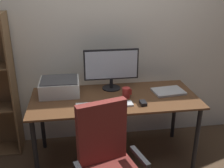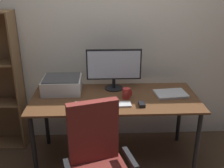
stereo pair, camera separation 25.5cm
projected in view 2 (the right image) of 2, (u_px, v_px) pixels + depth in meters
ground_plane at (115, 157)px, 2.98m from camera, size 12.00×12.00×0.00m
back_wall at (113, 32)px, 3.00m from camera, size 6.40×0.10×2.60m
desk at (115, 104)px, 2.74m from camera, size 1.69×0.74×0.74m
monitor at (114, 67)px, 2.83m from camera, size 0.58×0.20×0.44m
keyboard at (116, 105)px, 2.53m from camera, size 0.29×0.12×0.02m
mouse at (142, 104)px, 2.52m from camera, size 0.06×0.10×0.03m
coffee_mug at (126, 93)px, 2.67m from camera, size 0.10×0.08×0.11m
laptop at (171, 94)px, 2.76m from camera, size 0.34×0.26×0.02m
printer at (62, 85)px, 2.82m from camera, size 0.40×0.34×0.16m
paper_sheet at (85, 108)px, 2.48m from camera, size 0.21×0.30×0.00m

